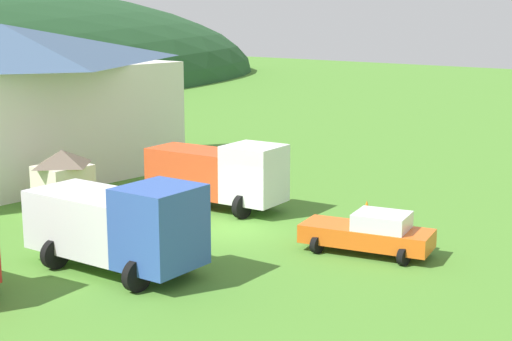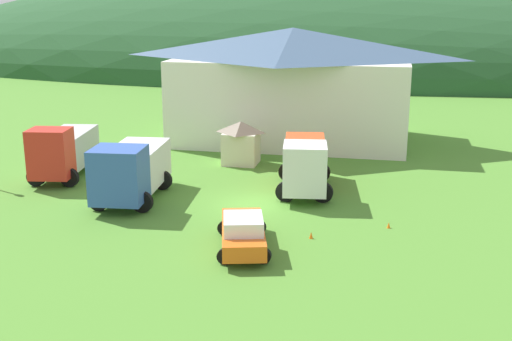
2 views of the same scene
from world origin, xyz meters
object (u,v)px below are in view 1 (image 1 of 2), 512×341
Objects in this scene: box_truck_blue at (120,224)px; heavy_rig_white at (220,173)px; depot_building at (6,101)px; traffic_cone_near_pickup at (365,230)px; traffic_cone_mid_row at (367,206)px; play_shed_cream at (63,179)px; service_pickup_orange at (370,233)px.

heavy_rig_white is at bearing 106.31° from box_truck_blue.
depot_building reaches higher than traffic_cone_near_pickup.
traffic_cone_mid_row is (13.66, -1.57, -1.76)m from box_truck_blue.
heavy_rig_white is 12.09× the size of traffic_cone_mid_row.
traffic_cone_near_pickup is 1.08× the size of traffic_cone_mid_row.
depot_building is 8.68m from play_shed_cream.
play_shed_cream is 14.95m from service_pickup_orange.
heavy_rig_white reaches higher than traffic_cone_near_pickup.
heavy_rig_white reaches higher than service_pickup_orange.
play_shed_cream is at bearing -105.27° from depot_building.
service_pickup_orange is 9.06× the size of traffic_cone_mid_row.
heavy_rig_white reaches higher than play_shed_cream.
traffic_cone_mid_row is at bearing 78.24° from box_truck_blue.
traffic_cone_mid_row is at bearing 35.40° from heavy_rig_white.
depot_building reaches higher than heavy_rig_white.
box_truck_blue is at bearing -141.64° from service_pickup_orange.
depot_building reaches higher than traffic_cone_mid_row.
depot_building is 2.65× the size of box_truck_blue.
box_truck_blue is at bearing -76.11° from heavy_rig_white.
service_pickup_orange is (1.32, -22.42, -3.53)m from depot_building.
play_shed_cream is 0.41× the size of box_truck_blue.
play_shed_cream reaches higher than traffic_cone_near_pickup.
depot_building is 21.34m from traffic_cone_near_pickup.
heavy_rig_white is 11.21× the size of traffic_cone_near_pickup.
depot_building is 22.74m from service_pickup_orange.
play_shed_cream is 0.54× the size of service_pickup_orange.
service_pickup_orange reaches higher than traffic_cone_near_pickup.
traffic_cone_near_pickup is (6.21, -12.60, -1.46)m from play_shed_cream.
play_shed_cream is at bearing 132.68° from traffic_cone_mid_row.
traffic_cone_near_pickup is (1.29, -7.20, -1.71)m from heavy_rig_white.
traffic_cone_near_pickup is 4.05m from traffic_cone_mid_row.
traffic_cone_near_pickup is at bearing 64.93° from box_truck_blue.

